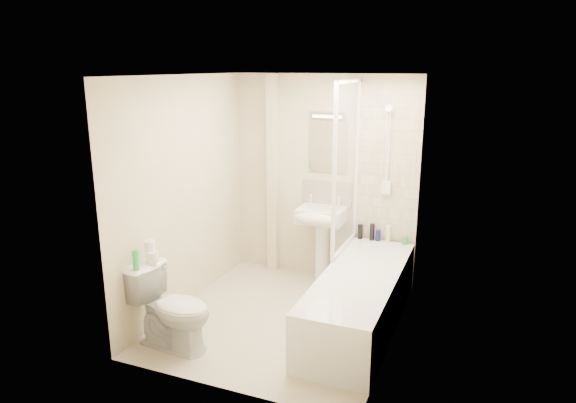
% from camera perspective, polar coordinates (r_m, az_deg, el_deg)
% --- Properties ---
extents(floor, '(2.50, 2.50, 0.00)m').
position_cam_1_polar(floor, '(5.33, -0.56, -12.89)').
color(floor, beige).
rests_on(floor, ground).
extents(wall_back, '(2.20, 0.02, 2.40)m').
position_cam_1_polar(wall_back, '(6.03, 3.97, 2.55)').
color(wall_back, beige).
rests_on(wall_back, ground).
extents(wall_left, '(0.02, 2.50, 2.40)m').
position_cam_1_polar(wall_left, '(5.39, -11.45, 0.81)').
color(wall_left, beige).
rests_on(wall_left, ground).
extents(wall_right, '(0.02, 2.50, 2.40)m').
position_cam_1_polar(wall_right, '(4.59, 12.17, -1.69)').
color(wall_right, beige).
rests_on(wall_right, ground).
extents(ceiling, '(2.20, 2.50, 0.02)m').
position_cam_1_polar(ceiling, '(4.72, -0.64, 13.86)').
color(ceiling, white).
rests_on(ceiling, wall_back).
extents(tile_back, '(0.70, 0.01, 1.75)m').
position_cam_1_polar(tile_back, '(5.79, 11.06, 4.06)').
color(tile_back, beige).
rests_on(tile_back, wall_back).
extents(tile_right, '(0.01, 2.10, 1.75)m').
position_cam_1_polar(tile_right, '(4.68, 12.50, 1.44)').
color(tile_right, beige).
rests_on(tile_right, wall_right).
extents(pipe_boxing, '(0.12, 0.12, 2.40)m').
position_cam_1_polar(pipe_boxing, '(6.19, -1.67, 2.90)').
color(pipe_boxing, beige).
rests_on(pipe_boxing, ground).
extents(splashback, '(0.60, 0.02, 0.30)m').
position_cam_1_polar(splashback, '(6.04, 4.37, 0.91)').
color(splashback, beige).
rests_on(splashback, wall_back).
extents(mirror, '(0.46, 0.01, 0.60)m').
position_cam_1_polar(mirror, '(5.93, 4.46, 6.07)').
color(mirror, white).
rests_on(mirror, wall_back).
extents(strip_light, '(0.42, 0.07, 0.07)m').
position_cam_1_polar(strip_light, '(5.87, 4.47, 9.61)').
color(strip_light, silver).
rests_on(strip_light, wall_back).
extents(bathtub, '(0.70, 2.10, 0.55)m').
position_cam_1_polar(bathtub, '(5.12, 7.99, -10.67)').
color(bathtub, white).
rests_on(bathtub, ground).
extents(shower_screen, '(0.04, 0.92, 1.80)m').
position_cam_1_polar(shower_screen, '(5.44, 6.54, 3.83)').
color(shower_screen, white).
rests_on(shower_screen, bathtub).
extents(shower_fixture, '(0.10, 0.16, 0.99)m').
position_cam_1_polar(shower_fixture, '(5.73, 11.02, 5.18)').
color(shower_fixture, white).
rests_on(shower_fixture, wall_back).
extents(pedestal_sink, '(0.53, 0.49, 1.02)m').
position_cam_1_polar(pedestal_sink, '(5.92, 3.64, -2.50)').
color(pedestal_sink, white).
rests_on(pedestal_sink, ground).
extents(bottle_black_a, '(0.06, 0.06, 0.17)m').
position_cam_1_polar(bottle_black_a, '(5.97, 8.03, -3.32)').
color(bottle_black_a, black).
rests_on(bottle_black_a, bathtub).
extents(bottle_black_b, '(0.05, 0.05, 0.19)m').
position_cam_1_polar(bottle_black_b, '(5.93, 9.33, -3.37)').
color(bottle_black_b, black).
rests_on(bottle_black_b, bathtub).
extents(bottle_blue, '(0.05, 0.05, 0.13)m').
position_cam_1_polar(bottle_blue, '(5.93, 9.98, -3.74)').
color(bottle_blue, navy).
rests_on(bottle_blue, bathtub).
extents(bottle_cream, '(0.05, 0.05, 0.20)m').
position_cam_1_polar(bottle_cream, '(5.90, 11.09, -3.55)').
color(bottle_cream, beige).
rests_on(bottle_cream, bathtub).
extents(bottle_green, '(0.06, 0.06, 0.10)m').
position_cam_1_polar(bottle_green, '(5.88, 12.89, -4.20)').
color(bottle_green, green).
rests_on(bottle_green, bathtub).
extents(toilet, '(0.57, 0.83, 0.76)m').
position_cam_1_polar(toilet, '(4.81, -12.72, -11.44)').
color(toilet, white).
rests_on(toilet, ground).
extents(toilet_roll_lower, '(0.12, 0.12, 0.10)m').
position_cam_1_polar(toilet_roll_lower, '(4.80, -14.82, -5.99)').
color(toilet_roll_lower, white).
rests_on(toilet_roll_lower, toilet).
extents(toilet_roll_upper, '(0.10, 0.10, 0.09)m').
position_cam_1_polar(toilet_roll_upper, '(4.81, -15.11, -4.74)').
color(toilet_roll_upper, white).
rests_on(toilet_roll_upper, toilet_roll_lower).
extents(green_bottle, '(0.05, 0.05, 0.17)m').
position_cam_1_polar(green_bottle, '(4.67, -16.57, -6.22)').
color(green_bottle, green).
rests_on(green_bottle, toilet).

